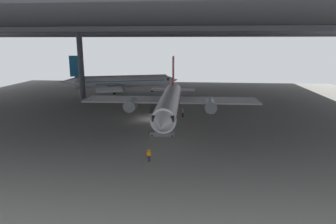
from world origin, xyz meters
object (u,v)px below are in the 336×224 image
(airplane_main, at_px, (170,102))
(boarding_stairs, at_px, (162,131))
(airplane_distant, at_px, (120,81))
(crew_worker_near_nose, at_px, (149,155))
(crew_worker_by_stairs, at_px, (172,126))

(airplane_main, relative_size, boarding_stairs, 7.72)
(boarding_stairs, relative_size, airplane_distant, 0.14)
(crew_worker_near_nose, xyz_separation_m, crew_worker_by_stairs, (1.69, 12.90, 0.00))
(airplane_main, xyz_separation_m, crew_worker_near_nose, (-0.64, -20.44, -2.51))
(crew_worker_near_nose, relative_size, crew_worker_by_stairs, 1.00)
(airplane_main, relative_size, airplane_distant, 1.08)
(crew_worker_near_nose, relative_size, airplane_distant, 0.05)
(airplane_main, distance_m, crew_worker_near_nose, 20.60)
(crew_worker_near_nose, bearing_deg, boarding_stairs, 88.18)
(boarding_stairs, bearing_deg, airplane_main, 88.26)
(airplane_main, relative_size, crew_worker_by_stairs, 22.64)
(airplane_main, bearing_deg, crew_worker_by_stairs, -82.01)
(airplane_distant, bearing_deg, crew_worker_near_nose, -71.74)
(boarding_stairs, xyz_separation_m, crew_worker_by_stairs, (1.36, 2.32, 0.16))
(boarding_stairs, xyz_separation_m, crew_worker_near_nose, (-0.34, -10.57, 0.16))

